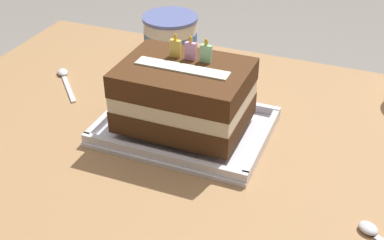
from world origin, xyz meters
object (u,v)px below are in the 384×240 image
birthday_cake (185,94)px  ice_cream_tub (171,39)px  serving_spoon_near_tray (64,77)px  foil_tray (185,128)px  serving_spoon_by_bowls (380,238)px

birthday_cake → ice_cream_tub: 0.31m
serving_spoon_near_tray → foil_tray: bearing=-15.7°
foil_tray → birthday_cake: size_ratio=1.37×
foil_tray → ice_cream_tub: size_ratio=2.43×
ice_cream_tub → serving_spoon_near_tray: (-0.19, -0.18, -0.05)m
serving_spoon_by_bowls → foil_tray: bearing=156.9°
serving_spoon_near_tray → ice_cream_tub: bearing=42.9°
ice_cream_tub → serving_spoon_near_tray: bearing=-137.1°
birthday_cake → ice_cream_tub: bearing=119.0°
ice_cream_tub → serving_spoon_by_bowls: size_ratio=0.95×
birthday_cake → serving_spoon_by_bowls: 0.42m
serving_spoon_by_bowls → birthday_cake: bearing=156.9°
ice_cream_tub → serving_spoon_near_tray: size_ratio=1.04×
birthday_cake → serving_spoon_by_bowls: size_ratio=1.68×
foil_tray → birthday_cake: bearing=90.0°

